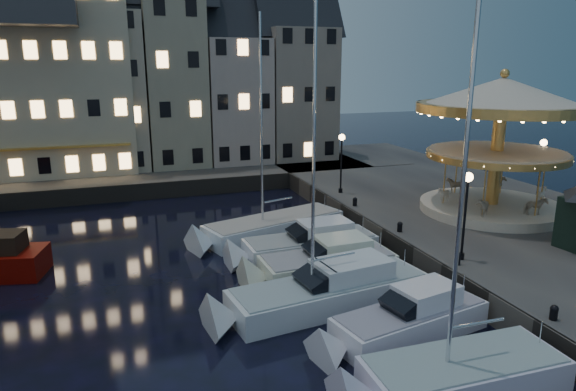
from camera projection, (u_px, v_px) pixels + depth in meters
name	position (u px, v px, depth m)	size (l,w,h in m)	color
ground	(328.00, 318.00, 21.26)	(160.00, 160.00, 0.00)	black
quay_east	(502.00, 226.00, 31.01)	(16.00, 56.00, 1.30)	#474442
quay_north	(114.00, 178.00, 44.18)	(44.00, 12.00, 1.30)	#474442
quaywall_e	(385.00, 241.00, 28.48)	(0.15, 44.00, 1.30)	#47423A
quaywall_n	(142.00, 192.00, 39.32)	(48.00, 0.15, 1.30)	#47423A
streetlamp_b	(466.00, 203.00, 23.44)	(0.44, 0.44, 4.17)	black
streetlamp_c	(341.00, 155.00, 35.79)	(0.44, 0.44, 4.17)	black
streetlamp_d	(541.00, 161.00, 33.42)	(0.44, 0.44, 4.17)	black
bollard_a	(554.00, 312.00, 18.37)	(0.30, 0.30, 0.57)	black
bollard_b	(457.00, 258.00, 23.40)	(0.30, 0.30, 0.57)	black
bollard_c	(400.00, 226.00, 27.98)	(0.30, 0.30, 0.57)	black
bollard_d	(355.00, 201.00, 33.01)	(0.30, 0.30, 0.57)	black
townhouse_nb	(28.00, 87.00, 42.18)	(6.16, 8.00, 13.80)	gray
townhouse_nc	(105.00, 80.00, 43.96)	(6.82, 8.00, 14.80)	tan
townhouse_nd	(173.00, 74.00, 45.66)	(5.50, 8.00, 15.80)	gray
townhouse_ne	(233.00, 90.00, 47.76)	(6.16, 8.00, 12.80)	#AA968C
townhouse_nf	(294.00, 84.00, 49.55)	(6.82, 8.00, 13.80)	gray
hotel_corner	(26.00, 69.00, 41.81)	(17.60, 9.00, 16.80)	#C1B293
motorboat_a	(448.00, 378.00, 16.28)	(7.60, 2.66, 12.72)	silver
motorboat_b	(402.00, 324.00, 19.50)	(7.42, 3.33, 2.15)	silver
motorboat_c	(322.00, 293.00, 21.97)	(9.98, 3.71, 13.20)	silver
motorboat_d	(320.00, 266.00, 25.05)	(7.62, 2.68, 2.15)	silver
motorboat_e	(303.00, 246.00, 27.66)	(8.20, 2.59, 2.15)	silver
motorboat_f	(267.00, 229.00, 30.96)	(9.82, 5.17, 13.12)	silver
carousel	(500.00, 120.00, 30.39)	(9.85, 9.85, 8.62)	beige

